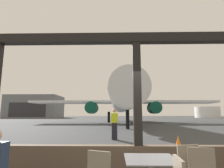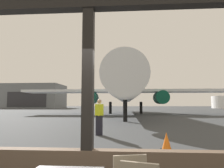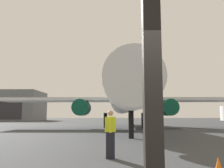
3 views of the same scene
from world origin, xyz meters
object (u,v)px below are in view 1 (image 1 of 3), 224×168
(airplane, at_px, (123,100))
(distant_hangar, at_px, (35,107))
(ground_crew_worker, at_px, (114,124))
(cafe_chair_window_right, at_px, (192,168))
(fuel_storage_tank, at_px, (207,112))
(traffic_cone, at_px, (179,143))

(airplane, distance_m, distant_hangar, 58.99)
(ground_crew_worker, xyz_separation_m, distant_hangar, (-34.02, 67.03, 3.64))
(cafe_chair_window_right, xyz_separation_m, ground_crew_worker, (-1.38, 7.53, 0.36))
(airplane, distance_m, fuel_storage_tank, 57.54)
(ground_crew_worker, distance_m, distant_hangar, 75.26)
(ground_crew_worker, relative_size, traffic_cone, 2.99)
(airplane, height_order, ground_crew_worker, airplane)
(distant_hangar, bearing_deg, ground_crew_worker, -63.09)
(airplane, xyz_separation_m, traffic_cone, (1.39, -22.80, -3.48))
(traffic_cone, height_order, distant_hangar, distant_hangar)
(distant_hangar, distance_m, fuel_storage_tank, 70.87)
(distant_hangar, height_order, fuel_storage_tank, distant_hangar)
(cafe_chair_window_right, height_order, distant_hangar, distant_hangar)
(distant_hangar, bearing_deg, traffic_cone, -62.40)
(fuel_storage_tank, bearing_deg, cafe_chair_window_right, -116.03)
(cafe_chair_window_right, bearing_deg, distant_hangar, 115.40)
(cafe_chair_window_right, distance_m, ground_crew_worker, 7.67)
(airplane, height_order, traffic_cone, airplane)
(traffic_cone, xyz_separation_m, distant_hangar, (-36.64, 70.09, 4.27))
(ground_crew_worker, relative_size, fuel_storage_tank, 0.19)
(ground_crew_worker, height_order, fuel_storage_tank, fuel_storage_tank)
(airplane, height_order, distant_hangar, airplane)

